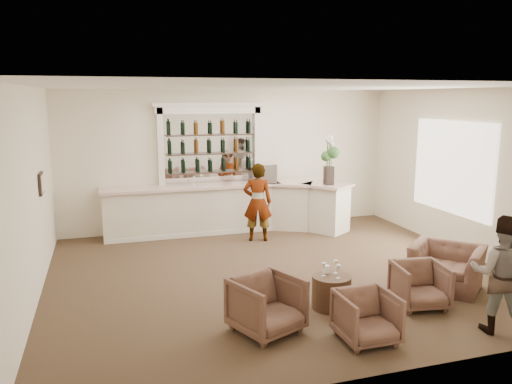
% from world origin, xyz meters
% --- Properties ---
extents(ground, '(8.00, 8.00, 0.00)m').
position_xyz_m(ground, '(0.00, 0.00, 0.00)').
color(ground, brown).
rests_on(ground, ground).
extents(room_shell, '(8.04, 7.02, 3.32)m').
position_xyz_m(room_shell, '(0.16, 0.71, 2.34)').
color(room_shell, '#F0E3C7').
rests_on(room_shell, ground).
extents(bar_counter, '(5.72, 1.80, 1.14)m').
position_xyz_m(bar_counter, '(-0.16, 3.00, 0.57)').
color(bar_counter, white).
rests_on(bar_counter, ground).
extents(back_bar_alcove, '(2.64, 0.25, 3.00)m').
position_xyz_m(back_bar_alcove, '(-0.50, 3.41, 2.03)').
color(back_bar_alcove, white).
rests_on(back_bar_alcove, ground).
extents(cocktail_table, '(0.59, 0.59, 0.50)m').
position_xyz_m(cocktail_table, '(0.25, -1.63, 0.25)').
color(cocktail_table, '#492D1F').
rests_on(cocktail_table, ground).
extents(sommelier, '(0.72, 0.58, 1.73)m').
position_xyz_m(sommelier, '(0.27, 2.13, 0.86)').
color(sommelier, gray).
rests_on(sommelier, ground).
extents(guest, '(0.99, 0.99, 1.62)m').
position_xyz_m(guest, '(2.06, -3.00, 0.81)').
color(guest, gray).
rests_on(guest, ground).
extents(armchair_left, '(1.08, 1.09, 0.77)m').
position_xyz_m(armchair_left, '(-0.92, -2.10, 0.38)').
color(armchair_left, brown).
rests_on(armchair_left, ground).
extents(armchair_center, '(0.71, 0.73, 0.66)m').
position_xyz_m(armchair_center, '(0.23, -2.73, 0.33)').
color(armchair_center, brown).
rests_on(armchair_center, ground).
extents(armchair_right, '(0.83, 0.85, 0.68)m').
position_xyz_m(armchair_right, '(1.55, -1.99, 0.34)').
color(armchair_right, brown).
rests_on(armchair_right, ground).
extents(armchair_far, '(1.46, 1.47, 0.72)m').
position_xyz_m(armchair_far, '(2.44, -1.45, 0.36)').
color(armchair_far, brown).
rests_on(armchair_far, ground).
extents(espresso_machine, '(0.56, 0.49, 0.44)m').
position_xyz_m(espresso_machine, '(0.73, 3.02, 1.36)').
color(espresso_machine, silver).
rests_on(espresso_machine, bar_counter).
extents(flower_vase, '(0.30, 0.30, 1.12)m').
position_xyz_m(flower_vase, '(2.03, 2.27, 1.77)').
color(flower_vase, black).
rests_on(flower_vase, bar_counter).
extents(wine_glass_bar_left, '(0.07, 0.07, 0.21)m').
position_xyz_m(wine_glass_bar_left, '(-0.96, 3.06, 1.25)').
color(wine_glass_bar_left, white).
rests_on(wine_glass_bar_left, bar_counter).
extents(wine_glass_bar_right, '(0.07, 0.07, 0.21)m').
position_xyz_m(wine_glass_bar_right, '(0.56, 3.07, 1.25)').
color(wine_glass_bar_right, white).
rests_on(wine_glass_bar_right, bar_counter).
extents(wine_glass_tbl_a, '(0.07, 0.07, 0.21)m').
position_xyz_m(wine_glass_tbl_a, '(0.13, -1.60, 0.60)').
color(wine_glass_tbl_a, white).
rests_on(wine_glass_tbl_a, cocktail_table).
extents(wine_glass_tbl_b, '(0.07, 0.07, 0.21)m').
position_xyz_m(wine_glass_tbl_b, '(0.35, -1.55, 0.60)').
color(wine_glass_tbl_b, white).
rests_on(wine_glass_tbl_b, cocktail_table).
extents(wine_glass_tbl_c, '(0.07, 0.07, 0.21)m').
position_xyz_m(wine_glass_tbl_c, '(0.29, -1.76, 0.60)').
color(wine_glass_tbl_c, white).
rests_on(wine_glass_tbl_c, cocktail_table).
extents(napkin_holder, '(0.08, 0.08, 0.12)m').
position_xyz_m(napkin_holder, '(0.23, -1.49, 0.56)').
color(napkin_holder, white).
rests_on(napkin_holder, cocktail_table).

